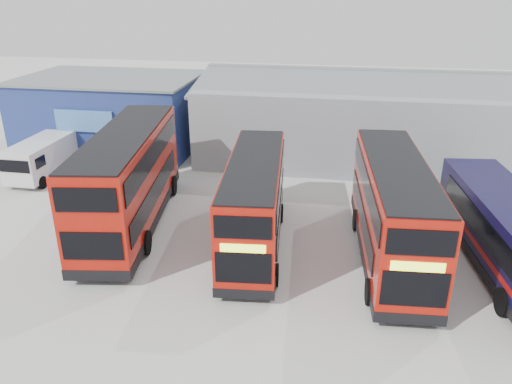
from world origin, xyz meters
name	(u,v)px	position (x,y,z in m)	size (l,w,h in m)	color
ground_plane	(264,314)	(0.00, 0.00, 0.00)	(120.00, 120.00, 0.00)	#ADADA7
office_block	(113,112)	(-14.00, 17.99, 2.58)	(12.30, 8.32, 5.12)	navy
maintenance_shed	(426,119)	(8.00, 20.00, 2.60)	(30.50, 12.00, 5.89)	gray
double_decker_left	(129,181)	(-7.61, 6.04, 2.39)	(4.41, 11.61, 4.80)	#B1150A
double_decker_centre	(254,204)	(-1.28, 5.15, 2.05)	(3.24, 9.89, 4.11)	#B1150A
double_decker_right	(393,213)	(4.76, 5.00, 2.19)	(3.26, 10.55, 4.40)	#B1150A
single_decker_blue	(508,238)	(9.47, 4.78, 1.52)	(3.84, 11.47, 3.05)	black
panel_van	(41,157)	(-15.81, 11.39, 1.28)	(2.26, 5.27, 2.30)	silver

